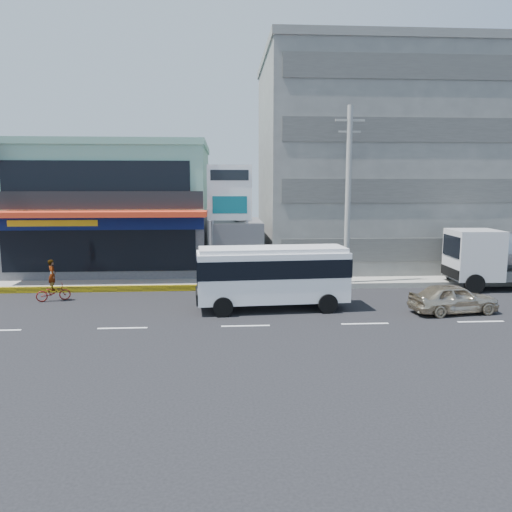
{
  "coord_description": "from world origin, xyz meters",
  "views": [
    {
      "loc": [
        -0.86,
        -19.88,
        5.78
      ],
      "look_at": [
        0.75,
        4.91,
        2.2
      ],
      "focal_mm": 35.0,
      "sensor_mm": 36.0,
      "label": 1
    }
  ],
  "objects": [
    {
      "name": "gap_structure",
      "position": [
        0.0,
        12.0,
        1.75
      ],
      "size": [
        3.0,
        6.0,
        3.5
      ],
      "primitive_type": "cube",
      "color": "#414146",
      "rests_on": "ground"
    },
    {
      "name": "ground",
      "position": [
        0.0,
        0.0,
        0.0
      ],
      "size": [
        120.0,
        120.0,
        0.0
      ],
      "primitive_type": "plane",
      "color": "black",
      "rests_on": "ground"
    },
    {
      "name": "sidewalk",
      "position": [
        5.0,
        9.5,
        0.15
      ],
      "size": [
        70.0,
        5.0,
        0.3
      ],
      "primitive_type": "cube",
      "color": "gray",
      "rests_on": "ground"
    },
    {
      "name": "concrete_building",
      "position": [
        10.0,
        15.0,
        7.0
      ],
      "size": [
        16.0,
        12.0,
        14.0
      ],
      "primitive_type": "cube",
      "color": "gray",
      "rests_on": "ground"
    },
    {
      "name": "utility_pole_near",
      "position": [
        6.0,
        7.4,
        5.15
      ],
      "size": [
        1.6,
        0.3,
        10.0
      ],
      "color": "#999993",
      "rests_on": "ground"
    },
    {
      "name": "billboard",
      "position": [
        -0.5,
        9.2,
        4.93
      ],
      "size": [
        2.6,
        0.18,
        6.9
      ],
      "color": "gray",
      "rests_on": "ground"
    },
    {
      "name": "sedan",
      "position": [
        9.47,
        1.5,
        0.68
      ],
      "size": [
        4.14,
        2.12,
        1.35
      ],
      "primitive_type": "imported",
      "rotation": [
        0.0,
        0.0,
        1.71
      ],
      "color": "beige",
      "rests_on": "ground"
    },
    {
      "name": "minibus",
      "position": [
        1.36,
        2.75,
        1.74
      ],
      "size": [
        7.09,
        2.83,
        2.91
      ],
      "color": "white",
      "rests_on": "ground"
    },
    {
      "name": "motorcycle_rider",
      "position": [
        -9.4,
        5.1,
        0.69
      ],
      "size": [
        1.72,
        1.14,
        2.09
      ],
      "color": "#64120E",
      "rests_on": "ground"
    },
    {
      "name": "shop_building",
      "position": [
        -8.0,
        13.95,
        4.0
      ],
      "size": [
        12.4,
        11.7,
        8.0
      ],
      "color": "#414146",
      "rests_on": "ground"
    },
    {
      "name": "satellite_dish",
      "position": [
        0.0,
        11.0,
        3.58
      ],
      "size": [
        1.5,
        1.5,
        0.15
      ],
      "primitive_type": "cylinder",
      "color": "slate",
      "rests_on": "gap_structure"
    }
  ]
}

